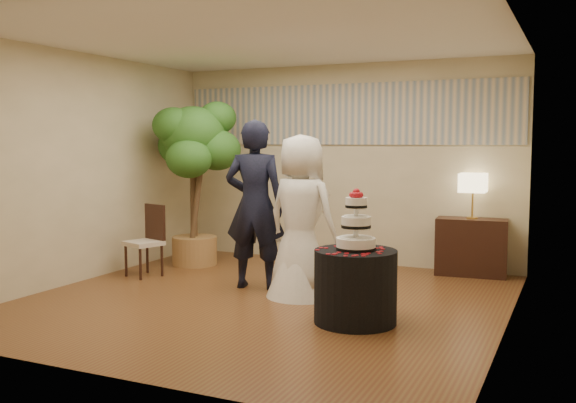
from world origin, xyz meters
The scene contains 15 objects.
floor centered at (0.00, 0.00, 0.00)m, with size 5.00×5.00×0.00m, color brown.
ceiling centered at (0.00, 0.00, 2.80)m, with size 5.00×5.00×0.00m, color white.
wall_back centered at (0.00, 2.50, 1.40)m, with size 5.00×0.06×2.80m, color beige.
wall_front centered at (0.00, -2.50, 1.40)m, with size 5.00×0.06×2.80m, color beige.
wall_left centered at (-2.50, 0.00, 1.40)m, with size 0.06×5.00×2.80m, color beige.
wall_right centered at (2.50, 0.00, 1.40)m, with size 0.06×5.00×2.80m, color beige.
mural_border centered at (0.00, 2.48, 2.10)m, with size 4.90×0.02×0.85m, color #ACAAA0.
groom centered at (-0.37, 0.50, 0.99)m, with size 0.72×0.47×1.97m, color black.
bride centered at (0.29, 0.35, 0.90)m, with size 0.88×0.79×1.80m, color white.
cake_table centered at (1.17, -0.40, 0.35)m, with size 0.78×0.78×0.70m, color black.
wedding_cake centered at (1.17, -0.40, 0.99)m, with size 0.38×0.38×0.58m, color white, non-canonical shape.
console centered at (1.83, 2.29, 0.37)m, with size 0.88×0.39×0.74m, color black.
table_lamp centered at (1.83, 2.29, 1.03)m, with size 0.33×0.33×0.58m, color beige, non-canonical shape.
ficus_tree centered at (-1.80, 1.41, 1.16)m, with size 1.11×1.11×2.32m, color #2C611E, non-canonical shape.
side_chair centered at (-1.96, 0.48, 0.46)m, with size 0.42×0.44×0.91m, color black, non-canonical shape.
Camera 1 is at (3.08, -6.10, 1.72)m, focal length 40.00 mm.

